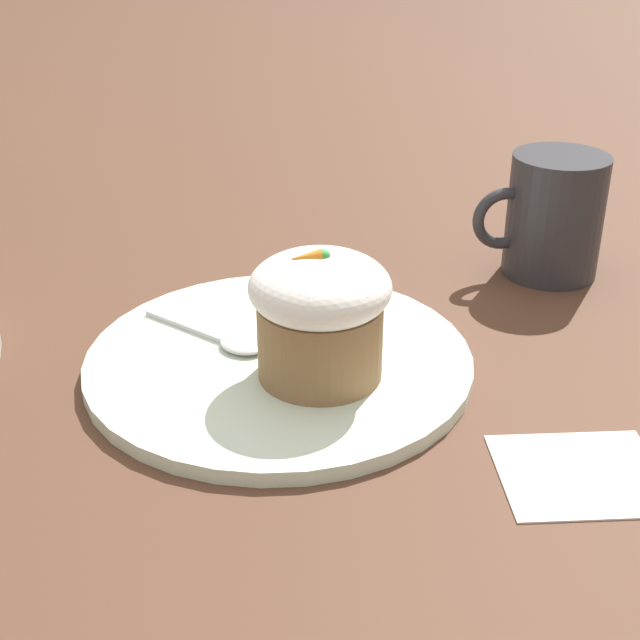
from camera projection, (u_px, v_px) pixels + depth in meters
ground_plane at (279, 368)px, 0.62m from camera, size 4.00×4.00×0.00m
dessert_plate at (279, 361)px, 0.62m from camera, size 0.27×0.27×0.01m
carrot_cake at (320, 313)px, 0.57m from camera, size 0.09×0.09×0.09m
spoon at (226, 338)px, 0.63m from camera, size 0.09×0.09×0.01m
coffee_cup at (553, 216)px, 0.74m from camera, size 0.11×0.08×0.10m
paper_napkin at (581, 473)px, 0.52m from camera, size 0.10×0.09×0.00m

